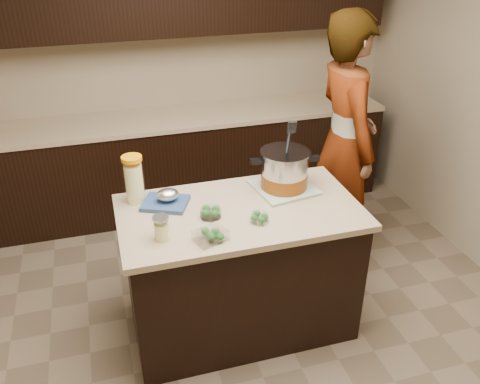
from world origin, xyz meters
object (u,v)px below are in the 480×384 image
object	(u,v)px
lemonade_pitcher	(134,181)
person	(344,144)
stock_pot	(284,172)
island	(240,269)

from	to	relation	value
lemonade_pitcher	person	world-z (taller)	person
stock_pot	island	bearing A→B (deg)	-144.45
lemonade_pitcher	person	xyz separation A→B (m)	(1.57, 0.31, -0.08)
stock_pot	person	size ratio (longest dim) A/B	0.23
island	lemonade_pitcher	xyz separation A→B (m)	(-0.59, 0.27, 0.59)
lemonade_pitcher	stock_pot	bearing A→B (deg)	-6.58
island	lemonade_pitcher	distance (m)	0.88
island	person	world-z (taller)	person
island	stock_pot	distance (m)	0.69
island	person	bearing A→B (deg)	30.98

